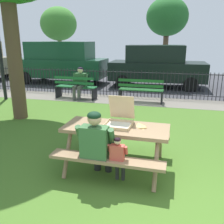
# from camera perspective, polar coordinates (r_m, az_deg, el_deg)

# --- Properties ---
(ground) EXTENTS (28.00, 10.97, 0.02)m
(ground) POSITION_cam_1_polar(r_m,az_deg,el_deg) (4.69, 16.27, -12.52)
(ground) COLOR #456D25
(cobblestone_walkway) EXTENTS (28.00, 1.40, 0.01)m
(cobblestone_walkway) POSITION_cam_1_polar(r_m,az_deg,el_deg) (9.18, 15.23, 1.96)
(cobblestone_walkway) COLOR slate
(street_asphalt) EXTENTS (28.00, 7.86, 0.01)m
(street_asphalt) POSITION_cam_1_polar(r_m,az_deg,el_deg) (13.71, 14.88, 6.67)
(street_asphalt) COLOR #38383D
(picnic_table_foreground) EXTENTS (1.83, 1.52, 0.79)m
(picnic_table_foreground) POSITION_cam_1_polar(r_m,az_deg,el_deg) (4.31, 0.91, -5.52)
(picnic_table_foreground) COLOR #947353
(picnic_table_foreground) RESTS_ON ground
(pizza_box_open) EXTENTS (0.47, 0.55, 0.50)m
(pizza_box_open) POSITION_cam_1_polar(r_m,az_deg,el_deg) (4.30, 1.78, -1.41)
(pizza_box_open) COLOR #D1B183
(pizza_box_open) RESTS_ON picnic_table_foreground
(pizza_slice_on_table) EXTENTS (0.22, 0.29, 0.02)m
(pizza_slice_on_table) POSITION_cam_1_polar(r_m,az_deg,el_deg) (4.26, 6.74, -3.28)
(pizza_slice_on_table) COLOR #F9D16B
(pizza_slice_on_table) RESTS_ON picnic_table_foreground
(adult_at_table) EXTENTS (0.61, 0.60, 1.19)m
(adult_at_table) POSITION_cam_1_polar(r_m,az_deg,el_deg) (3.89, -3.57, -7.11)
(adult_at_table) COLOR black
(adult_at_table) RESTS_ON ground
(child_at_table) EXTENTS (0.31, 0.30, 0.82)m
(child_at_table) POSITION_cam_1_polar(r_m,az_deg,el_deg) (3.84, 1.45, -9.99)
(child_at_table) COLOR #2A2A2A
(child_at_table) RESTS_ON ground
(iron_fence_streetside) EXTENTS (20.73, 0.03, 1.04)m
(iron_fence_streetside) POSITION_cam_1_polar(r_m,az_deg,el_deg) (9.75, 15.39, 6.00)
(iron_fence_streetside) COLOR black
(iron_fence_streetside) RESTS_ON ground
(park_bench_left) EXTENTS (1.62, 0.56, 0.85)m
(park_bench_left) POSITION_cam_1_polar(r_m,az_deg,el_deg) (9.63, -8.40, 5.59)
(park_bench_left) COLOR #206736
(park_bench_left) RESTS_ON ground
(park_bench_center) EXTENTS (1.61, 0.49, 0.85)m
(park_bench_center) POSITION_cam_1_polar(r_m,az_deg,el_deg) (9.00, 6.67, 4.91)
(park_bench_center) COLOR #215D28
(park_bench_center) RESTS_ON ground
(person_on_park_bench) EXTENTS (0.62, 0.61, 1.19)m
(person_on_park_bench) POSITION_cam_1_polar(r_m,az_deg,el_deg) (9.54, -7.45, 7.00)
(person_on_park_bench) COLOR #4B4B4B
(person_on_park_bench) RESTS_ON ground
(parked_car_left) EXTENTS (4.61, 1.98, 2.08)m
(parked_car_left) POSITION_cam_1_polar(r_m,az_deg,el_deg) (13.20, -11.71, 11.35)
(parked_car_left) COLOR #154529
(parked_car_left) RESTS_ON ground
(parked_car_center) EXTENTS (4.44, 1.99, 1.94)m
(parked_car_center) POSITION_cam_1_polar(r_m,az_deg,el_deg) (11.99, 10.28, 10.49)
(parked_car_center) COLOR black
(parked_car_center) RESTS_ON ground
(far_tree_left) EXTENTS (2.86, 2.86, 4.64)m
(far_tree_left) POSITION_cam_1_polar(r_m,az_deg,el_deg) (21.21, -12.22, 19.21)
(far_tree_left) COLOR brown
(far_tree_left) RESTS_ON ground
(far_tree_midleft) EXTENTS (2.97, 2.97, 5.07)m
(far_tree_midleft) POSITION_cam_1_polar(r_m,az_deg,el_deg) (19.23, 12.62, 20.58)
(far_tree_midleft) COLOR brown
(far_tree_midleft) RESTS_ON ground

